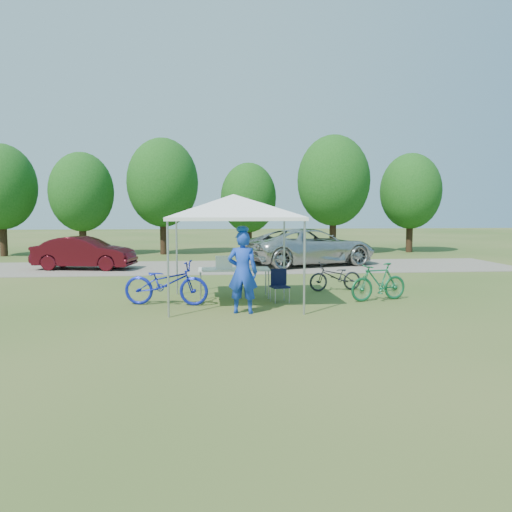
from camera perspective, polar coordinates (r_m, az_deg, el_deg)
The scene contains 14 objects.
ground at distance 12.60m, azimuth -2.55°, elevation -5.43°, with size 100.00×100.00×0.00m, color #2D5119.
gravel_strip at distance 20.51m, azimuth -3.67°, elevation -1.26°, with size 24.00×5.00×0.02m, color gray.
canopy at distance 12.39m, azimuth -2.60°, elevation 6.72°, with size 4.53×4.53×3.00m.
treeline at distance 26.44m, azimuth -4.77°, elevation 7.85°, with size 24.89×4.28×6.30m.
folding_table at distance 13.37m, azimuth -2.54°, elevation -1.62°, with size 1.89×0.79×0.78m.
folding_chair at distance 12.78m, azimuth 2.68°, elevation -3.05°, with size 0.50×0.52×0.83m.
cooler at distance 13.34m, azimuth -3.68°, elevation -0.72°, with size 0.46×0.32×0.34m.
ice_cream_cup at distance 13.35m, azimuth -0.27°, elevation -1.30°, with size 0.08×0.08×0.06m, color gold.
cyclist at distance 11.27m, azimuth -1.54°, elevation -1.87°, with size 0.68×0.45×1.87m, color #173DBD.
bike_blue at distance 12.50m, azimuth -10.22°, elevation -3.04°, with size 0.73×2.09×1.10m, color #131FAC.
bike_green at distance 13.27m, azimuth 13.84°, elevation -2.90°, with size 0.46×1.62×0.98m, color #166338.
bike_dark at distance 14.66m, azimuth 9.08°, elevation -2.32°, with size 0.56×1.59×0.84m, color black.
minivan at distance 21.22m, azimuth 6.31°, elevation 1.06°, with size 2.56×5.56×1.55m, color #B9BAB5.
sedan at distance 20.71m, azimuth -19.02°, elevation 0.34°, with size 1.35×3.88×1.28m, color #450B12.
Camera 1 is at (-0.61, -12.37, 2.34)m, focal length 35.00 mm.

